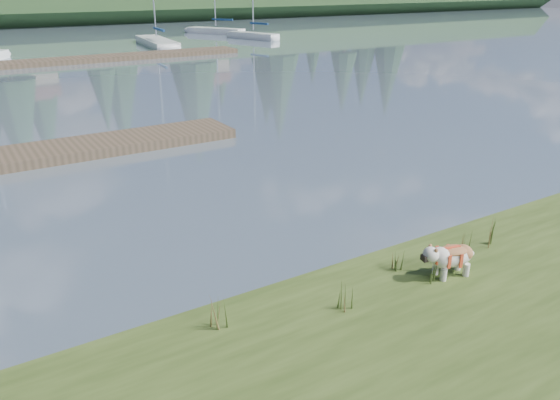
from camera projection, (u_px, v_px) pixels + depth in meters
ground at (17, 67)px, 34.14m from camera, size 200.00×200.00×0.00m
bulldog at (451, 256)px, 9.18m from camera, size 1.02×0.53×0.60m
dock_far at (50, 62)px, 35.06m from camera, size 26.00×2.20×0.30m
sailboat_bg_3 at (154, 41)px, 45.31m from camera, size 2.80×9.28×13.29m
sailboat_bg_4 at (249, 35)px, 50.26m from camera, size 3.01×6.07×9.08m
sailboat_bg_5 at (211, 30)px, 55.13m from camera, size 4.63×6.76×10.11m
weed_0 at (347, 296)px, 8.27m from camera, size 0.17×0.14×0.56m
weed_1 at (399, 259)px, 9.45m from camera, size 0.17×0.14×0.45m
weed_2 at (466, 246)px, 9.64m from camera, size 0.17×0.14×0.73m
weed_3 at (219, 314)px, 7.80m from camera, size 0.17×0.14×0.59m
weed_4 at (433, 272)px, 9.09m from camera, size 0.17×0.14×0.38m
weed_5 at (491, 232)px, 10.27m from camera, size 0.17×0.14×0.66m
mud_lip at (287, 297)px, 9.19m from camera, size 60.00×0.50×0.14m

